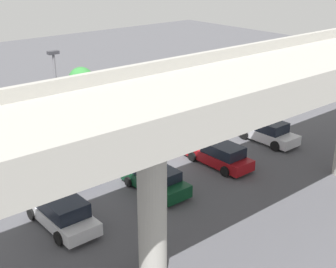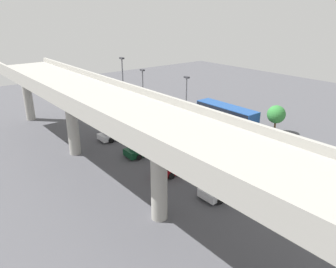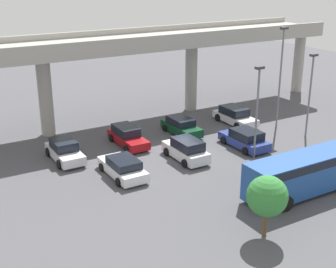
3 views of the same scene
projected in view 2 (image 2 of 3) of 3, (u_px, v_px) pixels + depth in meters
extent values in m
plane|color=#4C4C51|center=(191.00, 152.00, 35.98)|extent=(96.65, 96.65, 0.00)
cube|color=#9E9B93|center=(104.00, 102.00, 27.44)|extent=(45.11, 6.21, 0.90)
cube|color=#9E9B93|center=(134.00, 88.00, 28.91)|extent=(45.11, 0.30, 0.55)
cube|color=#9E9B93|center=(70.00, 99.00, 25.45)|extent=(45.11, 0.30, 0.55)
cylinder|color=#9E9B93|center=(159.00, 177.00, 23.36)|extent=(1.21, 1.21, 6.94)
cylinder|color=#9E9B93|center=(72.00, 123.00, 34.32)|extent=(1.21, 1.21, 6.94)
cylinder|color=#9E9B93|center=(28.00, 96.00, 45.27)|extent=(1.21, 1.21, 6.94)
cube|color=silver|center=(224.00, 188.00, 27.65)|extent=(1.80, 4.51, 0.69)
cube|color=black|center=(223.00, 181.00, 27.32)|extent=(1.65, 2.25, 0.70)
cylinder|color=black|center=(227.00, 180.00, 29.20)|extent=(0.22, 0.71, 0.71)
cylinder|color=black|center=(243.00, 189.00, 27.86)|extent=(0.22, 0.71, 0.71)
cylinder|color=black|center=(204.00, 191.00, 27.57)|extent=(0.22, 0.71, 0.71)
cylinder|color=black|center=(221.00, 200.00, 26.23)|extent=(0.22, 0.71, 0.71)
cube|color=silver|center=(237.00, 162.00, 32.35)|extent=(1.91, 4.68, 0.66)
cube|color=black|center=(240.00, 156.00, 32.30)|extent=(1.75, 2.48, 0.56)
cylinder|color=black|center=(235.00, 172.00, 30.86)|extent=(0.22, 0.61, 0.61)
cylinder|color=black|center=(220.00, 165.00, 32.28)|extent=(0.22, 0.61, 0.61)
cylinder|color=black|center=(254.00, 163.00, 32.55)|extent=(0.22, 0.61, 0.61)
cylinder|color=black|center=(239.00, 157.00, 33.98)|extent=(0.22, 0.61, 0.61)
cube|color=maroon|center=(177.00, 166.00, 31.48)|extent=(1.71, 4.74, 0.67)
cube|color=black|center=(174.00, 161.00, 31.00)|extent=(1.57, 2.59, 0.69)
cylinder|color=black|center=(183.00, 161.00, 33.05)|extent=(0.22, 0.65, 0.65)
cylinder|color=black|center=(195.00, 167.00, 31.77)|extent=(0.22, 0.65, 0.65)
cylinder|color=black|center=(160.00, 169.00, 31.33)|extent=(0.22, 0.65, 0.65)
cylinder|color=black|center=(171.00, 176.00, 30.05)|extent=(0.22, 0.65, 0.65)
cube|color=silver|center=(197.00, 145.00, 36.18)|extent=(1.78, 4.32, 0.79)
cube|color=black|center=(199.00, 138.00, 36.08)|extent=(1.64, 2.50, 0.73)
cylinder|color=black|center=(194.00, 153.00, 34.82)|extent=(0.22, 0.65, 0.65)
cylinder|color=black|center=(182.00, 148.00, 36.15)|extent=(0.22, 0.65, 0.65)
cylinder|color=black|center=(211.00, 147.00, 36.39)|extent=(0.22, 0.65, 0.65)
cylinder|color=black|center=(200.00, 142.00, 37.72)|extent=(0.22, 0.65, 0.65)
cube|color=#0C381E|center=(145.00, 149.00, 35.28)|extent=(1.77, 4.44, 0.72)
cube|color=black|center=(144.00, 144.00, 34.96)|extent=(1.62, 2.59, 0.58)
cylinder|color=black|center=(150.00, 146.00, 36.83)|extent=(0.22, 0.60, 0.60)
cylinder|color=black|center=(160.00, 151.00, 35.51)|extent=(0.22, 0.60, 0.60)
cylinder|color=black|center=(130.00, 152.00, 35.22)|extent=(0.22, 0.60, 0.60)
cylinder|color=black|center=(139.00, 157.00, 33.90)|extent=(0.22, 0.60, 0.60)
cube|color=navy|center=(168.00, 132.00, 40.40)|extent=(1.97, 4.55, 0.68)
cube|color=black|center=(170.00, 126.00, 40.32)|extent=(1.81, 2.48, 0.68)
cylinder|color=black|center=(164.00, 138.00, 38.91)|extent=(0.22, 0.63, 0.63)
cylinder|color=black|center=(154.00, 133.00, 40.38)|extent=(0.22, 0.63, 0.63)
cylinder|color=black|center=(182.00, 133.00, 40.56)|extent=(0.22, 0.63, 0.63)
cylinder|color=black|center=(171.00, 129.00, 42.03)|extent=(0.22, 0.63, 0.63)
cube|color=silver|center=(118.00, 134.00, 39.69)|extent=(1.86, 4.78, 0.65)
cube|color=black|center=(116.00, 129.00, 39.31)|extent=(1.71, 2.64, 0.73)
cylinder|color=black|center=(124.00, 130.00, 41.31)|extent=(0.22, 0.69, 0.69)
cylinder|color=black|center=(133.00, 135.00, 39.93)|extent=(0.22, 0.69, 0.69)
cylinder|color=black|center=(103.00, 136.00, 39.58)|extent=(0.22, 0.69, 0.69)
cylinder|color=black|center=(111.00, 140.00, 38.19)|extent=(0.22, 0.69, 0.69)
cube|color=#1E478C|center=(226.00, 115.00, 43.72)|extent=(9.12, 2.28, 2.42)
cube|color=black|center=(227.00, 108.00, 43.41)|extent=(8.94, 2.32, 0.53)
cylinder|color=black|center=(248.00, 125.00, 42.69)|extent=(0.98, 0.29, 0.98)
cylinder|color=black|center=(236.00, 129.00, 41.33)|extent=(0.98, 0.29, 0.98)
cylinder|color=black|center=(216.00, 115.00, 46.81)|extent=(0.98, 0.29, 0.98)
cylinder|color=black|center=(205.00, 118.00, 45.46)|extent=(0.98, 0.29, 0.98)
cylinder|color=slate|center=(143.00, 97.00, 44.36)|extent=(0.16, 0.16, 7.06)
cube|color=#333338|center=(142.00, 70.00, 43.07)|extent=(0.70, 0.35, 0.20)
cylinder|color=slate|center=(124.00, 94.00, 41.84)|extent=(0.16, 0.16, 8.93)
cube|color=#333338|center=(122.00, 58.00, 40.21)|extent=(0.70, 0.35, 0.20)
cylinder|color=slate|center=(186.00, 107.00, 40.04)|extent=(0.16, 0.16, 7.02)
cube|color=#333338|center=(187.00, 77.00, 38.75)|extent=(0.70, 0.35, 0.20)
cylinder|color=brown|center=(275.00, 127.00, 41.26)|extent=(0.24, 0.24, 1.48)
sphere|color=#337F38|center=(276.00, 114.00, 40.65)|extent=(2.27, 2.27, 2.27)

